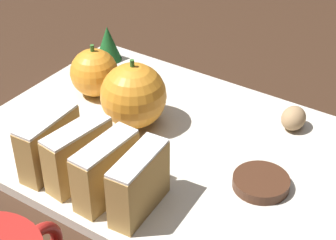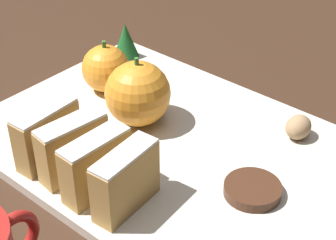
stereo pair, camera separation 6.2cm
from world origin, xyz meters
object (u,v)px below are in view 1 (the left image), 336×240
object	(u,v)px
orange_near	(94,73)
walnut	(294,118)
orange_far	(133,96)
chocolate_cookie	(261,182)

from	to	relation	value
orange_near	walnut	world-z (taller)	orange_near
orange_far	orange_near	bearing A→B (deg)	71.76
orange_near	chocolate_cookie	bearing A→B (deg)	-100.35
walnut	orange_far	bearing A→B (deg)	120.67
orange_near	walnut	xyz separation A→B (m)	(0.07, -0.24, -0.02)
walnut	chocolate_cookie	distance (m)	0.12
orange_near	orange_far	bearing A→B (deg)	-108.24
orange_near	walnut	bearing A→B (deg)	-74.29
orange_far	chocolate_cookie	distance (m)	0.18
walnut	chocolate_cookie	size ratio (longest dim) A/B	0.58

